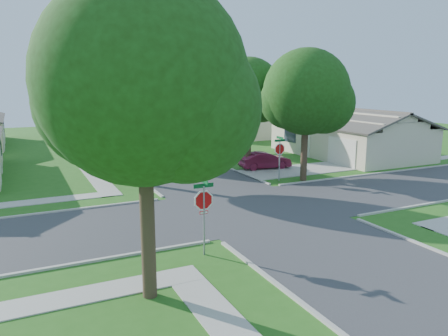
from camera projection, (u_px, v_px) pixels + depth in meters
name	position (u px, v px, depth m)	size (l,w,h in m)	color
ground	(252.00, 208.00, 22.88)	(100.00, 100.00, 0.00)	#285F1A
road_ns	(252.00, 208.00, 22.88)	(7.00, 100.00, 0.02)	#333335
sidewalk_ne	(185.00, 141.00, 48.46)	(1.20, 40.00, 0.04)	#9E9B91
sidewalk_nw	(70.00, 148.00, 43.29)	(1.20, 40.00, 0.04)	#9E9B91
driveway	(298.00, 170.00, 32.50)	(8.80, 3.60, 0.05)	#9E9B91
stop_sign_sw	(204.00, 203.00, 16.34)	(1.05, 0.80, 2.98)	gray
stop_sign_ne	(280.00, 151.00, 28.63)	(1.05, 0.80, 2.98)	gray
tree_e_near	(249.00, 94.00, 31.76)	(4.97, 4.80, 8.28)	#38281C
tree_e_mid	(190.00, 84.00, 42.25)	(5.59, 5.40, 9.21)	#38281C
tree_e_far	(151.00, 86.00, 53.80)	(5.17, 5.00, 8.72)	#38281C
tree_w_near	(120.00, 88.00, 27.68)	(5.38, 5.20, 8.97)	#38281C
tree_w_mid	(89.00, 82.00, 38.23)	(5.80, 5.60, 9.56)	#38281C
tree_w_far	(72.00, 90.00, 49.91)	(4.76, 4.60, 8.04)	#38281C
tree_sw_corner	(145.00, 91.00, 12.32)	(6.21, 6.00, 9.55)	#38281C
tree_ne_corner	(307.00, 96.00, 28.20)	(5.80, 5.60, 8.66)	#38281C
house_ne_near	(348.00, 138.00, 39.09)	(8.42, 13.60, 4.23)	#C2B499
house_ne_far	(250.00, 122.00, 55.01)	(8.42, 13.60, 4.23)	#C2B499
car_driveway	(265.00, 160.00, 32.99)	(1.36, 3.91, 1.29)	#5C1229
car_curb_east	(143.00, 130.00, 53.08)	(1.52, 3.78, 1.29)	black
car_curb_west	(98.00, 127.00, 56.50)	(1.99, 4.89, 1.42)	black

